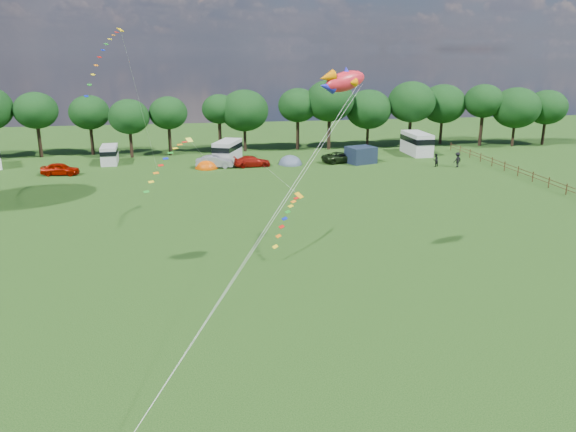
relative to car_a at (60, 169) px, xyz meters
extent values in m
plane|color=black|center=(21.72, -42.82, -0.75)|extent=(180.00, 180.00, 0.00)
cylinder|color=black|center=(-5.18, 12.88, 1.38)|extent=(0.49, 0.49, 4.25)
ellipsoid|color=#0C330F|center=(-5.18, 12.88, 5.70)|extent=(5.86, 5.86, 4.98)
cylinder|color=black|center=(1.69, 13.49, 1.21)|extent=(0.47, 0.47, 3.90)
ellipsoid|color=#0C330F|center=(1.69, 13.49, 5.25)|extent=(5.58, 5.58, 4.74)
cylinder|color=black|center=(7.36, 10.45, 1.03)|extent=(0.44, 0.44, 3.56)
ellipsoid|color=#0C330F|center=(7.36, 10.45, 4.90)|extent=(5.56, 5.56, 4.73)
cylinder|color=black|center=(12.63, 11.41, 1.23)|extent=(0.47, 0.47, 3.95)
ellipsoid|color=#0C330F|center=(12.63, 11.41, 5.20)|extent=(5.33, 5.33, 4.53)
cylinder|color=black|center=(19.80, 13.21, 1.42)|extent=(0.50, 0.50, 4.33)
ellipsoid|color=#0C330F|center=(19.80, 13.21, 5.44)|extent=(4.95, 4.95, 4.21)
cylinder|color=black|center=(23.43, 12.74, 0.91)|extent=(0.43, 0.43, 3.31)
ellipsoid|color=#0C330F|center=(23.43, 12.74, 5.20)|extent=(7.03, 7.03, 5.98)
cylinder|color=black|center=(31.38, 12.98, 1.44)|extent=(0.50, 0.50, 4.36)
ellipsoid|color=#0C330F|center=(31.38, 12.98, 5.81)|extent=(5.84, 5.84, 4.97)
cylinder|color=black|center=(35.97, 12.10, 1.53)|extent=(0.51, 0.51, 4.55)
ellipsoid|color=#0C330F|center=(35.97, 12.10, 6.48)|extent=(7.15, 7.15, 6.08)
cylinder|color=black|center=(42.21, 12.81, 0.86)|extent=(0.42, 0.42, 3.21)
ellipsoid|color=#0C330F|center=(42.21, 12.81, 5.05)|extent=(6.90, 6.90, 5.86)
cylinder|color=black|center=(48.70, 12.14, 1.34)|extent=(0.48, 0.48, 4.17)
ellipsoid|color=#0C330F|center=(48.70, 12.14, 6.11)|extent=(7.16, 7.16, 6.09)
cylinder|color=black|center=(54.69, 14.07, 1.09)|extent=(0.45, 0.45, 3.66)
ellipsoid|color=#0C330F|center=(54.69, 14.07, 5.56)|extent=(7.05, 7.05, 5.99)
cylinder|color=black|center=(60.14, 11.55, 1.58)|extent=(0.52, 0.52, 4.65)
ellipsoid|color=#0C330F|center=(60.14, 11.55, 6.13)|extent=(5.96, 5.96, 5.06)
cylinder|color=black|center=(64.88, 10.22, 0.85)|extent=(0.42, 0.42, 3.19)
ellipsoid|color=#0C330F|center=(64.88, 10.22, 5.15)|extent=(7.23, 7.23, 6.14)
cylinder|color=black|center=(70.27, 10.62, 1.02)|extent=(0.44, 0.44, 3.52)
ellipsoid|color=#0C330F|center=(70.27, 10.62, 5.11)|extent=(6.22, 6.22, 5.28)
cylinder|color=#472D19|center=(53.72, -18.82, -0.15)|extent=(0.12, 0.12, 1.20)
cylinder|color=#472D19|center=(53.72, -20.32, 0.20)|extent=(0.08, 3.00, 0.08)
cylinder|color=#472D19|center=(53.72, -20.32, -0.20)|extent=(0.08, 3.00, 0.08)
cylinder|color=#472D19|center=(53.72, -15.82, -0.15)|extent=(0.12, 0.12, 1.20)
cylinder|color=#472D19|center=(53.72, -17.32, 0.20)|extent=(0.08, 3.00, 0.08)
cylinder|color=#472D19|center=(53.72, -17.32, -0.20)|extent=(0.08, 3.00, 0.08)
cylinder|color=#472D19|center=(53.72, -12.82, -0.15)|extent=(0.12, 0.12, 1.20)
cylinder|color=#472D19|center=(53.72, -14.32, 0.20)|extent=(0.08, 3.00, 0.08)
cylinder|color=#472D19|center=(53.72, -14.32, -0.20)|extent=(0.08, 3.00, 0.08)
cylinder|color=#472D19|center=(53.72, -9.82, -0.15)|extent=(0.12, 0.12, 1.20)
cylinder|color=#472D19|center=(53.72, -11.32, 0.20)|extent=(0.08, 3.00, 0.08)
cylinder|color=#472D19|center=(53.72, -11.32, -0.20)|extent=(0.08, 3.00, 0.08)
cylinder|color=#472D19|center=(53.72, -6.82, -0.15)|extent=(0.12, 0.12, 1.20)
cylinder|color=#472D19|center=(53.72, -8.32, 0.20)|extent=(0.08, 3.00, 0.08)
cylinder|color=#472D19|center=(53.72, -8.32, -0.20)|extent=(0.08, 3.00, 0.08)
cylinder|color=#472D19|center=(53.72, -3.82, -0.15)|extent=(0.12, 0.12, 1.20)
cylinder|color=#472D19|center=(53.72, -5.32, 0.20)|extent=(0.08, 3.00, 0.08)
cylinder|color=#472D19|center=(53.72, -5.32, -0.20)|extent=(0.08, 3.00, 0.08)
cylinder|color=#472D19|center=(53.72, -0.82, -0.15)|extent=(0.12, 0.12, 1.20)
cylinder|color=#472D19|center=(53.72, -2.32, 0.20)|extent=(0.08, 3.00, 0.08)
cylinder|color=#472D19|center=(53.72, -2.32, -0.20)|extent=(0.08, 3.00, 0.08)
cylinder|color=#472D19|center=(53.72, 2.18, -0.15)|extent=(0.12, 0.12, 1.20)
cylinder|color=#472D19|center=(53.72, 0.68, 0.20)|extent=(0.08, 3.00, 0.08)
cylinder|color=#472D19|center=(53.72, 0.68, -0.20)|extent=(0.08, 3.00, 0.08)
cylinder|color=#472D19|center=(53.72, 5.18, -0.15)|extent=(0.12, 0.12, 1.20)
cylinder|color=#472D19|center=(53.72, 3.68, 0.20)|extent=(0.08, 3.00, 0.08)
cylinder|color=#472D19|center=(53.72, 3.68, -0.20)|extent=(0.08, 3.00, 0.08)
cylinder|color=#472D19|center=(53.72, 8.18, -0.15)|extent=(0.12, 0.12, 1.20)
cylinder|color=#472D19|center=(53.72, 6.68, 0.20)|extent=(0.08, 3.00, 0.08)
cylinder|color=#472D19|center=(53.72, 6.68, -0.20)|extent=(0.08, 3.00, 0.08)
imported|color=#900D00|center=(0.00, 0.00, 0.00)|extent=(4.69, 2.40, 1.49)
imported|color=gray|center=(18.43, 1.24, 0.03)|extent=(4.55, 2.13, 1.55)
imported|color=#951109|center=(23.20, 1.13, -0.07)|extent=(4.67, 2.27, 1.36)
imported|color=black|center=(35.14, 1.97, -0.05)|extent=(5.54, 3.56, 1.40)
cube|color=#B4B4B6|center=(4.92, 6.45, 0.42)|extent=(2.26, 4.79, 2.34)
cube|color=black|center=(4.92, 6.45, 0.90)|extent=(2.30, 4.88, 0.55)
cylinder|color=black|center=(5.00, 4.98, -0.42)|extent=(0.67, 0.28, 0.66)
cylinder|color=black|center=(4.83, 7.92, -0.42)|extent=(0.67, 0.28, 0.66)
cube|color=#B8B8BA|center=(20.34, 5.13, 0.65)|extent=(4.33, 6.08, 2.80)
cube|color=black|center=(20.34, 5.13, 1.22)|extent=(4.42, 6.20, 0.66)
cylinder|color=black|center=(19.67, 3.50, -0.35)|extent=(0.84, 0.57, 0.79)
cylinder|color=black|center=(21.01, 6.76, -0.35)|extent=(0.84, 0.57, 0.79)
cube|color=#BABABC|center=(47.44, 6.10, 0.80)|extent=(2.64, 6.18, 3.09)
cube|color=black|center=(47.44, 6.10, 1.43)|extent=(2.69, 6.31, 0.73)
cylinder|color=black|center=(47.44, 4.16, -0.31)|extent=(0.87, 0.32, 0.87)
cylinder|color=black|center=(47.44, 8.05, -0.31)|extent=(0.87, 0.32, 0.87)
ellipsoid|color=#C84300|center=(17.42, 1.19, -0.73)|extent=(2.83, 3.25, 2.32)
cylinder|color=#C84300|center=(17.42, 1.19, -0.71)|extent=(2.97, 2.97, 0.08)
ellipsoid|color=#445164|center=(28.30, 1.80, -0.73)|extent=(3.00, 3.45, 2.34)
cylinder|color=#445164|center=(28.30, 1.80, -0.71)|extent=(3.15, 3.15, 0.08)
cube|color=#192336|center=(37.63, 1.09, 0.34)|extent=(4.19, 3.79, 2.17)
ellipsoid|color=red|center=(24.78, -36.77, 11.93)|extent=(3.07, 1.91, 1.66)
ellipsoid|color=gold|center=(24.78, -36.77, 11.80)|extent=(1.92, 1.18, 0.91)
cone|color=orange|center=(23.59, -37.16, 12.19)|extent=(1.20, 1.01, 0.87)
cone|color=#201FC1|center=(23.59, -37.16, 11.67)|extent=(1.20, 1.01, 0.87)
cone|color=#201FC1|center=(24.86, -36.75, 12.47)|extent=(0.81, 0.89, 0.74)
sphere|color=white|center=(25.63, -36.18, 12.08)|extent=(0.28, 0.28, 0.28)
sphere|color=black|center=(25.69, -36.11, 12.08)|extent=(0.14, 0.14, 0.14)
cube|color=#FFC400|center=(9.82, -14.18, 15.43)|extent=(0.63, 0.66, 0.32)
cube|color=red|center=(9.55, -14.68, 15.21)|extent=(0.38, 0.51, 0.09)
cube|color=orange|center=(9.28, -15.17, 14.94)|extent=(0.38, 0.51, 0.10)
cube|color=yellow|center=(9.01, -15.67, 14.60)|extent=(0.38, 0.51, 0.11)
cube|color=#198C1E|center=(8.74, -16.16, 14.17)|extent=(0.37, 0.51, 0.12)
cube|color=#0C1EB2|center=(8.47, -16.66, 13.67)|extent=(0.37, 0.51, 0.12)
cube|color=red|center=(8.20, -17.15, 13.08)|extent=(0.37, 0.51, 0.13)
cube|color=orange|center=(7.93, -17.65, 12.42)|extent=(0.36, 0.50, 0.14)
cube|color=yellow|center=(7.66, -18.14, 11.67)|extent=(0.36, 0.50, 0.15)
cube|color=#198C1E|center=(7.39, -18.64, 10.85)|extent=(0.35, 0.50, 0.15)
cube|color=#0C1EB2|center=(7.12, -19.13, 9.94)|extent=(0.35, 0.50, 0.16)
cube|color=#FFF636|center=(15.51, -19.74, 6.12)|extent=(0.70, 0.68, 0.33)
cube|color=red|center=(15.11, -20.19, 6.01)|extent=(0.52, 0.44, 0.09)
cube|color=orange|center=(14.70, -20.64, 5.86)|extent=(0.51, 0.43, 0.10)
cube|color=yellow|center=(14.30, -21.09, 5.63)|extent=(0.51, 0.43, 0.11)
cube|color=#198C1E|center=(13.89, -21.54, 5.33)|extent=(0.51, 0.43, 0.12)
cube|color=#0C1EB2|center=(13.49, -21.99, 4.94)|extent=(0.51, 0.42, 0.13)
cube|color=red|center=(13.08, -22.44, 4.47)|extent=(0.51, 0.42, 0.13)
cube|color=orange|center=(12.68, -22.89, 3.92)|extent=(0.50, 0.42, 0.14)
cube|color=yellow|center=(12.27, -23.34, 3.29)|extent=(0.50, 0.41, 0.15)
cube|color=#198C1E|center=(11.87, -23.79, 2.59)|extent=(0.50, 0.41, 0.16)
cube|color=#F8A70E|center=(23.72, -28.24, 2.90)|extent=(0.81, 0.82, 0.38)
cube|color=red|center=(23.40, -28.78, 2.82)|extent=(0.54, 0.58, 0.11)
cube|color=orange|center=(23.09, -29.32, 2.71)|extent=(0.54, 0.58, 0.12)
cube|color=yellow|center=(22.77, -29.86, 2.52)|extent=(0.54, 0.57, 0.13)
cube|color=#198C1E|center=(22.46, -30.40, 2.25)|extent=(0.53, 0.57, 0.14)
cube|color=#0C1EB2|center=(22.14, -30.94, 1.90)|extent=(0.53, 0.57, 0.15)
cube|color=red|center=(21.83, -31.48, 1.46)|extent=(0.53, 0.57, 0.16)
cube|color=orange|center=(21.51, -32.02, 0.95)|extent=(0.52, 0.56, 0.16)
cube|color=yellow|center=(21.20, -32.56, 0.36)|extent=(0.52, 0.56, 0.17)
imported|color=black|center=(46.43, -2.77, 0.09)|extent=(0.95, 0.81, 1.67)
imported|color=black|center=(49.01, -3.60, 0.21)|extent=(1.37, 1.04, 1.92)
camera|label=1|loc=(15.78, -69.52, 13.74)|focal=35.00mm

